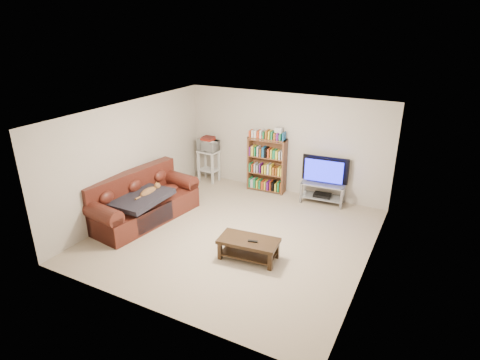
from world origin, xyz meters
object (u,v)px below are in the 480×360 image
Objects in this scene: sofa at (141,203)px; tv_stand at (323,190)px; coffee_table at (249,245)px; bookshelf at (267,164)px.

sofa is 2.42× the size of tv_stand.
bookshelf is (-0.97, 2.92, 0.43)m from coffee_table.
sofa is 2.72m from coffee_table.
tv_stand is 1.48m from bookshelf.
tv_stand is 0.75× the size of bookshelf.
sofa reaches higher than coffee_table.
tv_stand is at bearing -5.27° from bookshelf.
bookshelf reaches higher than sofa.
sofa is 2.23× the size of coffee_table.
tv_stand reaches higher than coffee_table.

